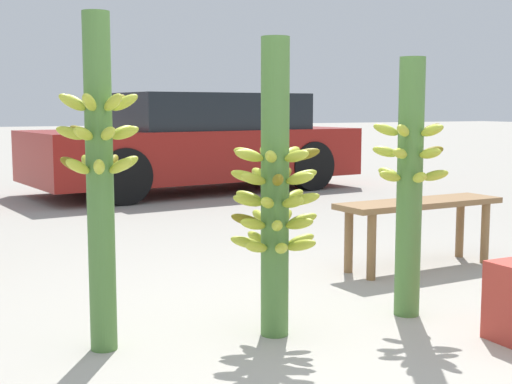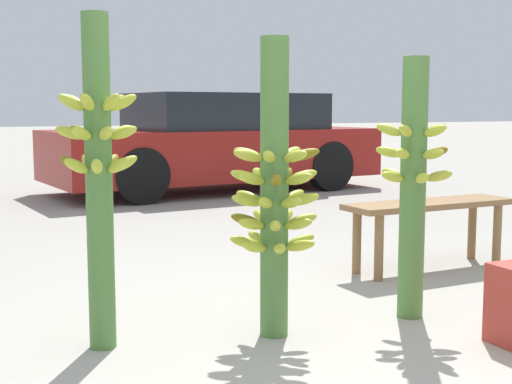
{
  "view_description": "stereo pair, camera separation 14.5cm",
  "coord_description": "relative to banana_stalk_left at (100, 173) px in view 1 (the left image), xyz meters",
  "views": [
    {
      "loc": [
        -1.67,
        -2.7,
        1.13
      ],
      "look_at": [
        -0.09,
        0.44,
        0.71
      ],
      "focal_mm": 50.0,
      "sensor_mm": 36.0,
      "label": 1
    },
    {
      "loc": [
        -1.54,
        -2.76,
        1.13
      ],
      "look_at": [
        -0.09,
        0.44,
        0.71
      ],
      "focal_mm": 50.0,
      "sensor_mm": 36.0,
      "label": 2
    }
  ],
  "objects": [
    {
      "name": "ground_plane",
      "position": [
        0.86,
        -0.51,
        -0.83
      ],
      "size": [
        80.0,
        80.0,
        0.0
      ],
      "primitive_type": "plane",
      "color": "#9E998E"
    },
    {
      "name": "market_bench",
      "position": [
        2.43,
        0.69,
        -0.43
      ],
      "size": [
        1.28,
        0.4,
        0.48
      ],
      "rotation": [
        0.0,
        0.0,
        0.05
      ],
      "color": "olive",
      "rests_on": "ground_plane"
    },
    {
      "name": "parked_car",
      "position": [
        2.8,
        5.72,
        -0.19
      ],
      "size": [
        4.53,
        2.2,
        1.31
      ],
      "rotation": [
        0.0,
        0.0,
        1.68
      ],
      "color": "maroon",
      "rests_on": "ground_plane"
    },
    {
      "name": "banana_stalk_center",
      "position": [
        0.82,
        -0.17,
        -0.11
      ],
      "size": [
        0.45,
        0.45,
        1.46
      ],
      "color": "#4C7A38",
      "rests_on": "ground_plane"
    },
    {
      "name": "banana_stalk_left",
      "position": [
        0.0,
        0.0,
        0.0
      ],
      "size": [
        0.39,
        0.39,
        1.55
      ],
      "color": "#4C7A38",
      "rests_on": "ground_plane"
    },
    {
      "name": "banana_stalk_right",
      "position": [
        1.62,
        -0.19,
        -0.1
      ],
      "size": [
        0.42,
        0.41,
        1.39
      ],
      "color": "#4C7A38",
      "rests_on": "ground_plane"
    }
  ]
}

